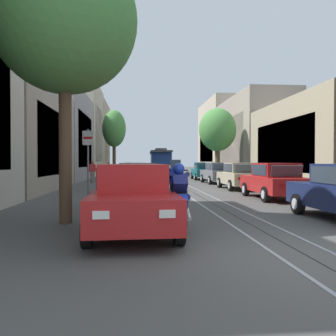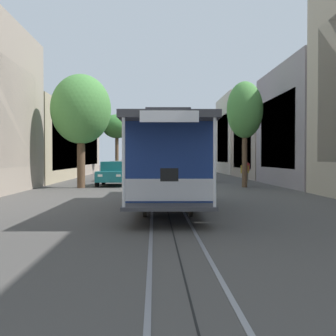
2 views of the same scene
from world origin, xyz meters
name	(u,v)px [view 1 (image 1 of 2)]	position (x,y,z in m)	size (l,w,h in m)	color
ground_plane	(174,182)	(0.00, 22.51, 0.00)	(160.00, 160.00, 0.00)	#4C4947
trolley_track_rails	(170,180)	(0.00, 26.14, 0.00)	(1.14, 64.28, 0.01)	gray
building_facade_left	(62,131)	(-10.14, 28.74, 4.57)	(5.96, 55.98, 10.87)	beige
building_facade_right	(264,135)	(10.20, 29.62, 4.42)	(5.61, 55.98, 10.89)	gray
parked_car_red_near_left	(133,198)	(-3.05, 2.47, 0.80)	(2.08, 4.40, 1.58)	red
parked_car_brown_second_left	(137,182)	(-2.95, 8.77, 0.80)	(2.11, 4.41, 1.58)	brown
parked_car_white_mid_left	(135,176)	(-3.09, 14.44, 0.80)	(2.04, 4.38, 1.58)	silver
parked_car_blue_fourth_left	(135,173)	(-3.10, 20.96, 0.80)	(2.01, 4.36, 1.58)	#233D93
parked_car_red_second_right	(274,181)	(3.09, 9.26, 0.80)	(2.03, 4.37, 1.58)	red
parked_car_beige_mid_right	(240,176)	(3.10, 14.56, 0.80)	(2.02, 4.37, 1.58)	#C1B28E
parked_car_grey_fourth_right	(218,173)	(3.12, 20.31, 0.80)	(2.07, 4.39, 1.58)	slate
parked_car_teal_fifth_right	(203,171)	(3.10, 25.90, 0.80)	(2.11, 4.41, 1.58)	#196B70
street_tree_kerb_left_near	(65,21)	(-4.85, 3.87, 5.37)	(3.84, 3.86, 7.35)	brown
street_tree_kerb_left_second	(114,129)	(-5.14, 27.81, 4.73)	(2.22, 2.26, 6.54)	brown
street_tree_kerb_right_second	(218,130)	(4.89, 28.00, 4.73)	(3.64, 3.40, 6.88)	brown
cable_car_trolley	(160,162)	(0.00, 39.18, 1.66)	(2.72, 9.16, 3.28)	navy
motorcycle_with_rider	(178,195)	(-2.01, 2.28, 0.89)	(0.53, 1.88, 1.69)	black
pedestrian_on_left_pavement	(109,170)	(-5.52, 26.06, 0.92)	(0.55, 0.40, 1.63)	slate
pedestrian_on_right_pavement	(92,170)	(-6.45, 22.05, 0.97)	(0.55, 0.24, 1.71)	slate
street_sign_post	(88,160)	(-4.61, 6.41, 1.71)	(0.36, 0.07, 2.75)	slate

